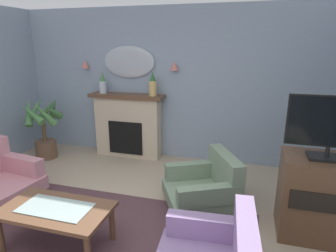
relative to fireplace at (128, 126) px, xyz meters
name	(u,v)px	position (x,y,z in m)	size (l,w,h in m)	color
wall_back	(169,85)	(0.72, 0.22, 0.75)	(6.46, 0.10, 2.64)	#8C9EB2
fireplace	(128,126)	(0.00, 0.00, 0.00)	(1.36, 0.36, 1.16)	beige
mantel_vase_left	(103,84)	(-0.45, -0.03, 0.75)	(0.13, 0.13, 0.38)	silver
mantel_vase_centre	(153,85)	(0.50, -0.03, 0.77)	(0.13, 0.13, 0.41)	tan
wall_mirror	(129,62)	(0.00, 0.14, 1.14)	(0.96, 0.06, 0.56)	#B2BCC6
wall_sconce_left	(85,64)	(-0.85, 0.09, 1.09)	(0.14, 0.14, 0.14)	#D17066
wall_sconce_right	(174,66)	(0.85, 0.09, 1.09)	(0.14, 0.14, 0.14)	#D17066
coffee_table	(56,213)	(0.31, -2.54, -0.19)	(1.10, 0.60, 0.45)	brown
armchair_by_coffee_table	(206,186)	(1.66, -1.40, -0.27)	(1.09, 1.09, 0.71)	gray
tv_cabinet	(319,197)	(2.90, -1.60, -0.12)	(0.80, 0.57, 0.90)	brown
tv_flatscreen	(332,126)	(2.90, -1.62, 0.68)	(0.84, 0.24, 0.65)	black
potted_plant_corner_palm	(44,126)	(-1.41, -0.53, 0.03)	(0.69, 0.69, 1.13)	brown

